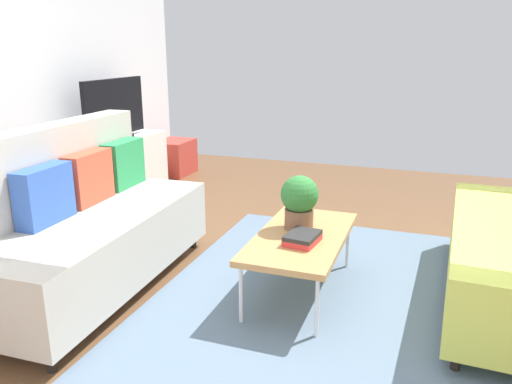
{
  "coord_description": "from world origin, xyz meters",
  "views": [
    {
      "loc": [
        -3.0,
        -0.77,
        1.61
      ],
      "look_at": [
        0.1,
        0.34,
        0.65
      ],
      "focal_mm": 35.25,
      "sensor_mm": 36.0,
      "label": 1
    }
  ],
  "objects_px": {
    "tv_console": "(118,168)",
    "coffee_table": "(301,239)",
    "bottle_1": "(111,134)",
    "table_book_0": "(302,240)",
    "tv": "(115,110)",
    "vase_1": "(87,137)",
    "vase_0": "(75,140)",
    "couch_beige": "(82,224)",
    "bottle_0": "(104,133)",
    "potted_plant": "(299,200)",
    "storage_trunk": "(175,157)"
  },
  "relations": [
    {
      "from": "coffee_table",
      "to": "vase_0",
      "type": "xyz_separation_m",
      "value": [
        0.95,
        2.52,
        0.34
      ]
    },
    {
      "from": "tv_console",
      "to": "storage_trunk",
      "type": "bearing_deg",
      "value": -5.19
    },
    {
      "from": "bottle_0",
      "to": "vase_0",
      "type": "bearing_deg",
      "value": 165.03
    },
    {
      "from": "coffee_table",
      "to": "bottle_1",
      "type": "relative_size",
      "value": 7.07
    },
    {
      "from": "coffee_table",
      "to": "tv",
      "type": "xyz_separation_m",
      "value": [
        1.53,
        2.45,
        0.56
      ]
    },
    {
      "from": "potted_plant",
      "to": "bottle_0",
      "type": "xyz_separation_m",
      "value": [
        1.17,
        2.39,
        0.13
      ]
    },
    {
      "from": "tv_console",
      "to": "table_book_0",
      "type": "relative_size",
      "value": 5.83
    },
    {
      "from": "potted_plant",
      "to": "storage_trunk",
      "type": "bearing_deg",
      "value": 42.79
    },
    {
      "from": "tv",
      "to": "vase_0",
      "type": "distance_m",
      "value": 0.63
    },
    {
      "from": "couch_beige",
      "to": "table_book_0",
      "type": "height_order",
      "value": "couch_beige"
    },
    {
      "from": "storage_trunk",
      "to": "vase_0",
      "type": "bearing_deg",
      "value": 174.9
    },
    {
      "from": "storage_trunk",
      "to": "potted_plant",
      "type": "height_order",
      "value": "potted_plant"
    },
    {
      "from": "coffee_table",
      "to": "vase_0",
      "type": "distance_m",
      "value": 2.72
    },
    {
      "from": "tv_console",
      "to": "storage_trunk",
      "type": "height_order",
      "value": "tv_console"
    },
    {
      "from": "table_book_0",
      "to": "bottle_1",
      "type": "xyz_separation_m",
      "value": [
        1.53,
        2.48,
        0.28
      ]
    },
    {
      "from": "bottle_0",
      "to": "couch_beige",
      "type": "bearing_deg",
      "value": -148.89
    },
    {
      "from": "vase_0",
      "to": "table_book_0",
      "type": "bearing_deg",
      "value": -112.86
    },
    {
      "from": "coffee_table",
      "to": "vase_1",
      "type": "bearing_deg",
      "value": 65.85
    },
    {
      "from": "coffee_table",
      "to": "potted_plant",
      "type": "distance_m",
      "value": 0.26
    },
    {
      "from": "tv_console",
      "to": "bottle_0",
      "type": "height_order",
      "value": "bottle_0"
    },
    {
      "from": "vase_1",
      "to": "coffee_table",
      "type": "bearing_deg",
      "value": -114.15
    },
    {
      "from": "table_book_0",
      "to": "bottle_1",
      "type": "height_order",
      "value": "bottle_1"
    },
    {
      "from": "table_book_0",
      "to": "bottle_1",
      "type": "relative_size",
      "value": 1.54
    },
    {
      "from": "table_book_0",
      "to": "bottle_1",
      "type": "distance_m",
      "value": 2.93
    },
    {
      "from": "bottle_0",
      "to": "coffee_table",
      "type": "bearing_deg",
      "value": -117.82
    },
    {
      "from": "tv_console",
      "to": "table_book_0",
      "type": "bearing_deg",
      "value": -123.44
    },
    {
      "from": "coffee_table",
      "to": "bottle_1",
      "type": "distance_m",
      "value": 2.82
    },
    {
      "from": "storage_trunk",
      "to": "vase_0",
      "type": "relative_size",
      "value": 2.94
    },
    {
      "from": "bottle_0",
      "to": "bottle_1",
      "type": "bearing_deg",
      "value": 0.0
    },
    {
      "from": "couch_beige",
      "to": "vase_1",
      "type": "height_order",
      "value": "couch_beige"
    },
    {
      "from": "couch_beige",
      "to": "bottle_0",
      "type": "distance_m",
      "value": 1.98
    },
    {
      "from": "couch_beige",
      "to": "vase_0",
      "type": "xyz_separation_m",
      "value": [
        1.34,
        1.1,
        0.28
      ]
    },
    {
      "from": "vase_0",
      "to": "bottle_0",
      "type": "distance_m",
      "value": 0.35
    },
    {
      "from": "couch_beige",
      "to": "storage_trunk",
      "type": "distance_m",
      "value": 3.17
    },
    {
      "from": "vase_1",
      "to": "bottle_1",
      "type": "xyz_separation_m",
      "value": [
        0.27,
        -0.09,
        -0.01
      ]
    },
    {
      "from": "tv",
      "to": "vase_1",
      "type": "bearing_deg",
      "value": 169.97
    },
    {
      "from": "vase_1",
      "to": "potted_plant",
      "type": "bearing_deg",
      "value": -112.33
    },
    {
      "from": "couch_beige",
      "to": "tv_console",
      "type": "distance_m",
      "value": 2.19
    },
    {
      "from": "tv_console",
      "to": "coffee_table",
      "type": "bearing_deg",
      "value": -121.7
    },
    {
      "from": "tv_console",
      "to": "potted_plant",
      "type": "bearing_deg",
      "value": -120.21
    },
    {
      "from": "couch_beige",
      "to": "tv_console",
      "type": "relative_size",
      "value": 1.38
    },
    {
      "from": "storage_trunk",
      "to": "bottle_0",
      "type": "bearing_deg",
      "value": 177.44
    },
    {
      "from": "vase_1",
      "to": "bottle_0",
      "type": "bearing_deg",
      "value": -30.55
    },
    {
      "from": "coffee_table",
      "to": "bottle_0",
      "type": "height_order",
      "value": "bottle_0"
    },
    {
      "from": "storage_trunk",
      "to": "vase_1",
      "type": "height_order",
      "value": "vase_1"
    },
    {
      "from": "vase_1",
      "to": "tv_console",
      "type": "bearing_deg",
      "value": -7.2
    },
    {
      "from": "tv_console",
      "to": "storage_trunk",
      "type": "distance_m",
      "value": 1.11
    },
    {
      "from": "coffee_table",
      "to": "storage_trunk",
      "type": "distance_m",
      "value": 3.54
    },
    {
      "from": "tv_console",
      "to": "table_book_0",
      "type": "height_order",
      "value": "tv_console"
    },
    {
      "from": "storage_trunk",
      "to": "bottle_0",
      "type": "xyz_separation_m",
      "value": [
        -1.34,
        0.06,
        0.53
      ]
    }
  ]
}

